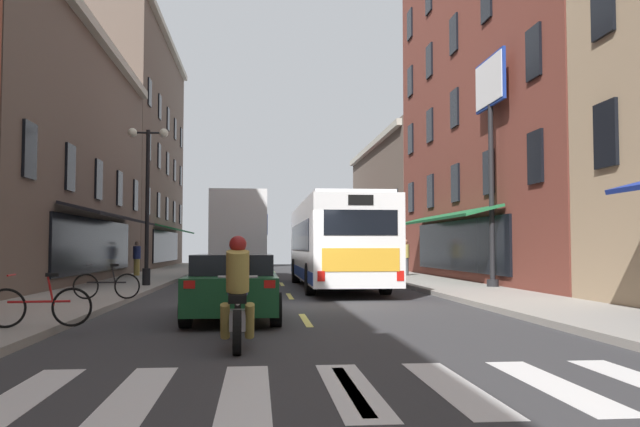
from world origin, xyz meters
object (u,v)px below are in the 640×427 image
at_px(street_lamp_twin, 147,198).
at_px(bicycle_mid, 107,285).
at_px(motorcycle_rider, 238,299).
at_px(transit_bus, 335,243).
at_px(sedan_near, 248,260).
at_px(box_truck, 239,236).
at_px(pedestrian_mid, 406,257).
at_px(billboard_sign, 490,112).
at_px(pedestrian_near, 137,257).
at_px(sedan_mid, 234,285).
at_px(bicycle_near, 39,306).

bearing_deg(street_lamp_twin, bicycle_mid, -89.91).
bearing_deg(street_lamp_twin, motorcycle_rider, -75.32).
height_order(transit_bus, sedan_near, transit_bus).
relative_size(box_truck, street_lamp_twin, 1.42).
bearing_deg(bicycle_mid, sedan_near, 81.62).
bearing_deg(pedestrian_mid, billboard_sign, 169.74).
relative_size(sedan_near, pedestrian_near, 2.79).
distance_m(billboard_sign, motorcycle_rider, 15.53).
distance_m(pedestrian_near, pedestrian_mid, 12.85).
xyz_separation_m(box_truck, pedestrian_mid, (7.90, -0.05, -0.99)).
bearing_deg(box_truck, sedan_mid, -88.83).
relative_size(bicycle_near, street_lamp_twin, 0.31).
distance_m(bicycle_near, bicycle_mid, 6.07).
xyz_separation_m(box_truck, bicycle_near, (-2.81, -19.32, -1.52)).
distance_m(transit_bus, sedan_near, 17.07).
distance_m(transit_bus, motorcycle_rider, 14.07).
bearing_deg(bicycle_mid, box_truck, 76.97).
bearing_deg(pedestrian_near, transit_bus, 126.28).
bearing_deg(pedestrian_mid, pedestrian_near, 68.08).
xyz_separation_m(sedan_near, bicycle_near, (-3.10, -28.80, -0.22)).
bearing_deg(pedestrian_near, billboard_sign, 134.36).
bearing_deg(sedan_mid, bicycle_mid, 133.61).
bearing_deg(sedan_near, motorcycle_rider, -89.50).
relative_size(box_truck, pedestrian_mid, 4.61).
bearing_deg(bicycle_mid, pedestrian_near, 97.24).
distance_m(transit_bus, pedestrian_near, 11.98).
bearing_deg(bicycle_mid, pedestrian_mid, 50.29).
bearing_deg(transit_bus, sedan_mid, -108.88).
distance_m(billboard_sign, transit_bus, 7.16).
height_order(sedan_mid, motorcycle_rider, motorcycle_rider).
relative_size(sedan_near, motorcycle_rider, 2.20).
relative_size(transit_bus, bicycle_near, 6.80).
xyz_separation_m(billboard_sign, pedestrian_near, (-13.77, 10.18, -5.19)).
bearing_deg(bicycle_near, sedan_near, 83.86).
distance_m(sedan_near, bicycle_mid, 22.98).
bearing_deg(box_truck, pedestrian_mid, -0.39).
relative_size(bicycle_mid, pedestrian_mid, 0.99).
bearing_deg(sedan_near, street_lamp_twin, -101.45).
distance_m(motorcycle_rider, pedestrian_mid, 22.13).
xyz_separation_m(bicycle_near, pedestrian_near, (-2.08, 20.49, 0.50)).
relative_size(transit_bus, pedestrian_near, 7.14).
relative_size(bicycle_mid, street_lamp_twin, 0.31).
distance_m(billboard_sign, street_lamp_twin, 12.45).
relative_size(sedan_mid, pedestrian_near, 2.95).
relative_size(box_truck, bicycle_near, 4.66).
distance_m(transit_bus, street_lamp_twin, 6.89).
bearing_deg(bicycle_near, box_truck, 81.71).
bearing_deg(pedestrian_near, bicycle_near, 86.63).
relative_size(transit_bus, sedan_near, 2.56).
xyz_separation_m(box_truck, pedestrian_near, (-4.90, 1.17, -1.02)).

